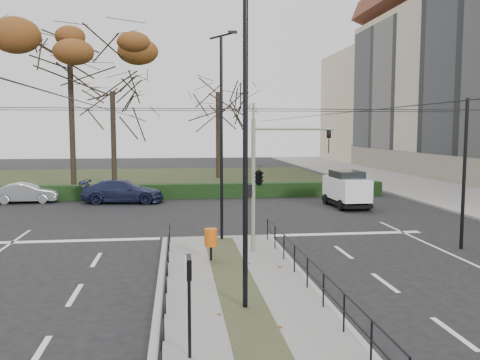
# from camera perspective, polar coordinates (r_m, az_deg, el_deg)

# --- Properties ---
(ground) EXTENTS (140.00, 140.00, 0.00)m
(ground) POSITION_cam_1_polar(r_m,az_deg,el_deg) (17.54, -1.25, -10.11)
(ground) COLOR black
(ground) RESTS_ON ground
(median_island) EXTENTS (4.40, 15.00, 0.14)m
(median_island) POSITION_cam_1_polar(r_m,az_deg,el_deg) (15.14, -0.26, -12.41)
(median_island) COLOR slate
(median_island) RESTS_ON ground
(sidewalk_east) EXTENTS (8.00, 90.00, 0.14)m
(sidewalk_east) POSITION_cam_1_polar(r_m,az_deg,el_deg) (43.77, 19.72, -0.82)
(sidewalk_east) COLOR slate
(sidewalk_east) RESTS_ON ground
(park) EXTENTS (38.00, 26.00, 0.10)m
(park) POSITION_cam_1_polar(r_m,az_deg,el_deg) (49.21, -12.06, 0.05)
(park) COLOR black
(park) RESTS_ON ground
(hedge) EXTENTS (38.00, 1.00, 1.00)m
(hedge) POSITION_cam_1_polar(r_m,az_deg,el_deg) (35.91, -13.91, -1.32)
(hedge) COLOR black
(hedge) RESTS_ON ground
(median_railing) EXTENTS (4.14, 13.24, 0.92)m
(median_railing) POSITION_cam_1_polar(r_m,az_deg,el_deg) (14.79, -0.22, -9.19)
(median_railing) COLOR black
(median_railing) RESTS_ON median_island
(catenary) EXTENTS (20.00, 34.00, 6.00)m
(catenary) POSITION_cam_1_polar(r_m,az_deg,el_deg) (18.54, -1.78, 1.50)
(catenary) COLOR black
(catenary) RESTS_ON ground
(traffic_light) EXTENTS (3.43, 1.97, 5.04)m
(traffic_light) POSITION_cam_1_polar(r_m,az_deg,el_deg) (19.22, 2.37, 0.61)
(traffic_light) COLOR gray
(traffic_light) RESTS_ON median_island
(litter_bin) EXTENTS (0.45, 0.45, 1.15)m
(litter_bin) POSITION_cam_1_polar(r_m,az_deg,el_deg) (18.06, -3.29, -6.50)
(litter_bin) COLOR black
(litter_bin) RESTS_ON median_island
(info_panel) EXTENTS (0.12, 0.55, 2.10)m
(info_panel) POSITION_cam_1_polar(r_m,az_deg,el_deg) (10.43, -5.77, -10.99)
(info_panel) COLOR black
(info_panel) RESTS_ON median_island
(streetlamp_median_near) EXTENTS (0.76, 0.16, 9.15)m
(streetlamp_median_near) POSITION_cam_1_polar(r_m,az_deg,el_deg) (12.87, 0.70, 5.77)
(streetlamp_median_near) COLOR black
(streetlamp_median_near) RESTS_ON median_island
(streetlamp_median_far) EXTENTS (0.72, 0.15, 8.65)m
(streetlamp_median_far) POSITION_cam_1_polar(r_m,az_deg,el_deg) (21.17, -2.05, 5.05)
(streetlamp_median_far) COLOR black
(streetlamp_median_far) RESTS_ON median_island
(parked_car_second) EXTENTS (4.03, 1.62, 1.30)m
(parked_car_second) POSITION_cam_1_polar(r_m,az_deg,el_deg) (35.97, -22.89, -1.35)
(parked_car_second) COLOR #95989C
(parked_car_second) RESTS_ON ground
(parked_car_third) EXTENTS (5.44, 2.66, 1.52)m
(parked_car_third) POSITION_cam_1_polar(r_m,az_deg,el_deg) (34.03, -13.02, -1.23)
(parked_car_third) COLOR #1C2242
(parked_car_third) RESTS_ON ground
(white_van) EXTENTS (2.06, 4.20, 2.25)m
(white_van) POSITION_cam_1_polar(r_m,az_deg,el_deg) (31.94, 11.86, -0.90)
(white_van) COLOR white
(white_van) RESTS_ON ground
(rust_tree) EXTENTS (10.47, 10.47, 13.77)m
(rust_tree) POSITION_cam_1_polar(r_m,az_deg,el_deg) (42.27, -18.59, 13.26)
(rust_tree) COLOR black
(rust_tree) RESTS_ON park
(bare_tree_center) EXTENTS (7.39, 7.39, 11.00)m
(bare_tree_center) POSITION_cam_1_polar(r_m,az_deg,el_deg) (49.62, -2.50, 9.14)
(bare_tree_center) COLOR black
(bare_tree_center) RESTS_ON park
(bare_tree_near) EXTENTS (7.10, 7.10, 10.46)m
(bare_tree_near) POSITION_cam_1_polar(r_m,az_deg,el_deg) (44.41, -14.12, 8.89)
(bare_tree_near) COLOR black
(bare_tree_near) RESTS_ON park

